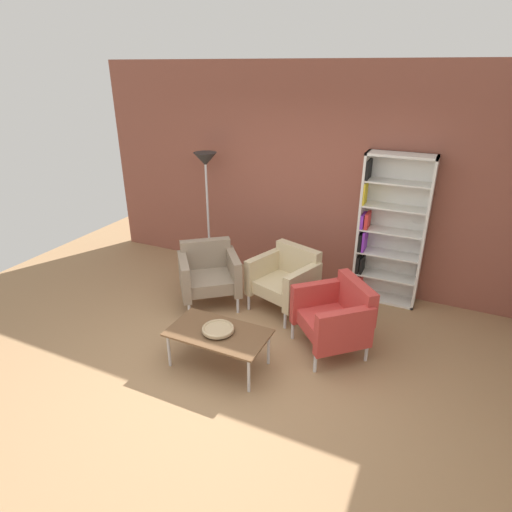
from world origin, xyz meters
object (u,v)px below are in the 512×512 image
(armchair_spare_guest, at_px, (336,315))
(armchair_corner_red, at_px, (209,273))
(bookshelf_tall, at_px, (388,232))
(decorative_bowl, at_px, (218,329))
(armchair_by_bookshelf, at_px, (286,278))
(floor_lamp_torchiere, at_px, (206,174))
(coffee_table_low, at_px, (218,335))

(armchair_spare_guest, bearing_deg, armchair_corner_red, -142.49)
(bookshelf_tall, xyz_separation_m, armchair_spare_guest, (-0.25, -1.37, -0.51))
(decorative_bowl, xyz_separation_m, armchair_by_bookshelf, (0.19, 1.35, -0.02))
(armchair_spare_guest, xyz_separation_m, floor_lamp_torchiere, (-2.25, 1.18, 1.03))
(coffee_table_low, relative_size, armchair_corner_red, 1.05)
(armchair_corner_red, bearing_deg, armchair_by_bookshelf, -22.74)
(bookshelf_tall, height_order, armchair_by_bookshelf, bookshelf_tall)
(armchair_corner_red, bearing_deg, coffee_table_low, -93.87)
(bookshelf_tall, distance_m, decorative_bowl, 2.52)
(decorative_bowl, relative_size, armchair_corner_red, 0.34)
(armchair_by_bookshelf, bearing_deg, armchair_spare_guest, -17.15)
(bookshelf_tall, bearing_deg, coffee_table_low, -119.88)
(coffee_table_low, bearing_deg, floor_lamp_torchiere, 122.98)
(bookshelf_tall, distance_m, armchair_by_bookshelf, 1.40)
(armchair_spare_guest, distance_m, floor_lamp_torchiere, 2.74)
(decorative_bowl, xyz_separation_m, floor_lamp_torchiere, (-1.26, 1.95, 1.01))
(bookshelf_tall, relative_size, armchair_by_bookshelf, 2.15)
(bookshelf_tall, bearing_deg, decorative_bowl, -119.88)
(decorative_bowl, xyz_separation_m, armchair_corner_red, (-0.75, 1.07, -0.02))
(coffee_table_low, height_order, armchair_by_bookshelf, armchair_by_bookshelf)
(bookshelf_tall, relative_size, decorative_bowl, 5.94)
(decorative_bowl, height_order, armchair_corner_red, armchair_corner_red)
(armchair_corner_red, height_order, armchair_spare_guest, same)
(coffee_table_low, relative_size, armchair_by_bookshelf, 1.13)
(decorative_bowl, bearing_deg, bookshelf_tall, 60.12)
(bookshelf_tall, relative_size, coffee_table_low, 1.90)
(armchair_by_bookshelf, height_order, armchair_corner_red, same)
(armchair_corner_red, bearing_deg, armchair_spare_guest, -48.70)
(coffee_table_low, height_order, floor_lamp_torchiere, floor_lamp_torchiere)
(bookshelf_tall, distance_m, coffee_table_low, 2.53)
(coffee_table_low, xyz_separation_m, armchair_spare_guest, (0.98, 0.77, 0.05))
(coffee_table_low, bearing_deg, bookshelf_tall, 60.12)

